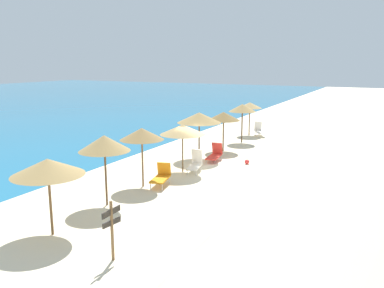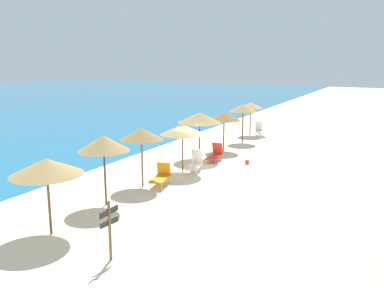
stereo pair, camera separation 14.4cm
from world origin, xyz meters
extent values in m
plane|color=beige|center=(0.00, 0.00, 0.00)|extent=(160.00, 160.00, 0.00)
ellipsoid|color=beige|center=(-0.60, -7.96, 1.15)|extent=(49.90, 8.21, 2.31)
cylinder|color=brown|center=(-9.75, 1.29, 1.14)|extent=(0.09, 0.09, 2.28)
cone|color=#9E7F4C|center=(-9.75, 1.29, 2.41)|extent=(2.44, 2.44, 0.56)
cylinder|color=brown|center=(-6.57, 1.46, 1.22)|extent=(0.08, 0.08, 2.45)
cone|color=#9E7F4C|center=(-6.57, 1.46, 2.62)|extent=(2.10, 2.10, 0.65)
cylinder|color=brown|center=(-3.76, 1.54, 1.21)|extent=(0.08, 0.08, 2.42)
cone|color=olive|center=(-3.76, 1.54, 2.55)|extent=(2.07, 2.07, 0.56)
cylinder|color=brown|center=(-0.66, 1.04, 1.10)|extent=(0.07, 0.07, 2.21)
cone|color=tan|center=(-0.66, 1.04, 2.32)|extent=(2.41, 2.41, 0.53)
cylinder|color=brown|center=(2.47, 1.57, 1.19)|extent=(0.08, 0.08, 2.38)
cone|color=#9E7F4C|center=(2.47, 1.57, 2.54)|extent=(2.66, 2.66, 0.63)
cylinder|color=brown|center=(5.23, 1.11, 1.10)|extent=(0.09, 0.09, 2.20)
cone|color=olive|center=(5.23, 1.11, 2.33)|extent=(2.16, 2.16, 0.55)
cylinder|color=brown|center=(8.54, 1.00, 1.21)|extent=(0.10, 0.10, 2.42)
cone|color=#9E7F4C|center=(8.54, 1.00, 2.55)|extent=(1.99, 1.99, 0.56)
cylinder|color=brown|center=(11.71, 1.50, 1.17)|extent=(0.09, 0.09, 2.33)
cone|color=tan|center=(11.71, 1.50, 2.41)|extent=(1.91, 1.91, 0.46)
cube|color=white|center=(11.48, 0.51, 0.33)|extent=(1.58, 1.27, 0.07)
cube|color=white|center=(12.09, 0.88, 0.72)|extent=(0.49, 0.61, 0.77)
cylinder|color=silver|center=(10.81, 0.39, 0.15)|extent=(0.04, 0.04, 0.29)
cylinder|color=silver|center=(11.07, -0.03, 0.15)|extent=(0.04, 0.04, 0.29)
cylinder|color=silver|center=(11.90, 1.05, 0.15)|extent=(0.04, 0.04, 0.29)
cylinder|color=silver|center=(12.16, 0.63, 0.15)|extent=(0.04, 0.04, 0.29)
cube|color=white|center=(-0.52, 0.41, 0.32)|extent=(1.45, 0.85, 0.07)
cube|color=white|center=(0.10, 0.56, 0.75)|extent=(0.38, 0.61, 0.84)
cylinder|color=silver|center=(-1.14, 0.52, 0.14)|extent=(0.04, 0.04, 0.29)
cylinder|color=silver|center=(-1.03, 0.05, 0.14)|extent=(0.04, 0.04, 0.29)
cylinder|color=silver|center=(-0.01, 0.78, 0.14)|extent=(0.04, 0.04, 0.29)
cylinder|color=silver|center=(0.10, 0.31, 0.14)|extent=(0.04, 0.04, 0.29)
cube|color=red|center=(2.21, 0.47, 0.29)|extent=(1.60, 0.81, 0.07)
cube|color=red|center=(2.94, 0.56, 0.66)|extent=(0.34, 0.66, 0.73)
cylinder|color=silver|center=(1.53, 0.65, 0.13)|extent=(0.04, 0.04, 0.25)
cylinder|color=silver|center=(1.60, 0.13, 0.13)|extent=(0.04, 0.04, 0.25)
cylinder|color=silver|center=(2.83, 0.82, 0.13)|extent=(0.04, 0.04, 0.25)
cylinder|color=silver|center=(2.89, 0.29, 0.13)|extent=(0.04, 0.04, 0.25)
cube|color=orange|center=(-3.43, 0.78, 0.37)|extent=(1.49, 0.97, 0.07)
cube|color=orange|center=(-2.80, 0.93, 0.70)|extent=(0.33, 0.69, 0.67)
cylinder|color=silver|center=(-4.06, 0.93, 0.17)|extent=(0.04, 0.04, 0.33)
cylinder|color=silver|center=(-3.93, 0.37, 0.17)|extent=(0.04, 0.04, 0.33)
cylinder|color=silver|center=(-2.93, 1.20, 0.17)|extent=(0.04, 0.04, 0.33)
cylinder|color=silver|center=(-2.79, 0.64, 0.17)|extent=(0.04, 0.04, 0.33)
cylinder|color=brown|center=(-10.28, -1.71, 0.93)|extent=(0.09, 0.09, 1.86)
cube|color=#332D28|center=(-10.28, -1.71, 1.53)|extent=(0.84, 0.04, 0.18)
cube|color=#332D28|center=(-10.28, -1.71, 1.19)|extent=(0.72, 0.13, 0.16)
sphere|color=red|center=(2.51, -1.51, 0.14)|extent=(0.27, 0.27, 0.27)
camera|label=1|loc=(-19.18, -8.85, 5.87)|focal=37.64mm
camera|label=2|loc=(-19.12, -8.98, 5.87)|focal=37.64mm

